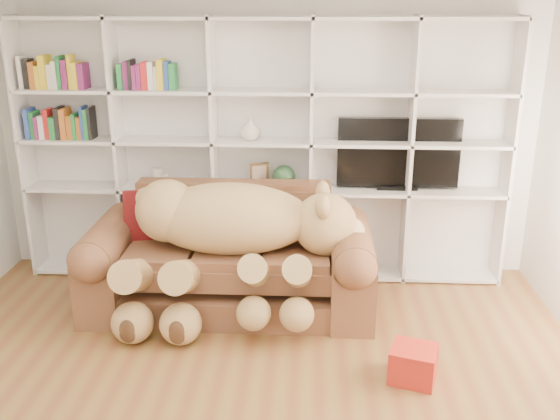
# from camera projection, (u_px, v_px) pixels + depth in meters

# --- Properties ---
(wall_back) EXTENTS (5.00, 0.02, 2.70)m
(wall_back) POSITION_uv_depth(u_px,v_px,m) (264.00, 132.00, 5.80)
(wall_back) COLOR silver
(wall_back) RESTS_ON floor
(bookshelf) EXTENTS (4.43, 0.35, 2.40)m
(bookshelf) POSITION_uv_depth(u_px,v_px,m) (237.00, 139.00, 5.70)
(bookshelf) COLOR silver
(bookshelf) RESTS_ON floor
(sofa) EXTENTS (2.39, 1.03, 1.01)m
(sofa) POSITION_uv_depth(u_px,v_px,m) (230.00, 264.00, 5.32)
(sofa) COLOR brown
(sofa) RESTS_ON floor
(teddy_bear) EXTENTS (1.98, 1.04, 1.15)m
(teddy_bear) POSITION_uv_depth(u_px,v_px,m) (230.00, 235.00, 5.01)
(teddy_bear) COLOR tan
(teddy_bear) RESTS_ON sofa
(throw_pillow) EXTENTS (0.49, 0.33, 0.48)m
(throw_pillow) POSITION_uv_depth(u_px,v_px,m) (152.00, 216.00, 5.39)
(throw_pillow) COLOR #5A0F13
(throw_pillow) RESTS_ON sofa
(gift_box) EXTENTS (0.38, 0.37, 0.25)m
(gift_box) POSITION_uv_depth(u_px,v_px,m) (413.00, 364.00, 4.33)
(gift_box) COLOR red
(gift_box) RESTS_ON floor
(tv) EXTENTS (1.10, 0.18, 0.65)m
(tv) POSITION_uv_depth(u_px,v_px,m) (398.00, 154.00, 5.66)
(tv) COLOR black
(tv) RESTS_ON bookshelf
(picture_frame) EXTENTS (0.17, 0.09, 0.22)m
(picture_frame) POSITION_uv_depth(u_px,v_px,m) (259.00, 175.00, 5.74)
(picture_frame) COLOR #53391C
(picture_frame) RESTS_ON bookshelf
(green_vase) EXTENTS (0.21, 0.21, 0.21)m
(green_vase) POSITION_uv_depth(u_px,v_px,m) (284.00, 177.00, 5.73)
(green_vase) COLOR #2B532F
(green_vase) RESTS_ON bookshelf
(figurine_tall) EXTENTS (0.11, 0.11, 0.18)m
(figurine_tall) POSITION_uv_depth(u_px,v_px,m) (157.00, 177.00, 5.80)
(figurine_tall) COLOR beige
(figurine_tall) RESTS_ON bookshelf
(figurine_short) EXTENTS (0.08, 0.08, 0.12)m
(figurine_short) POSITION_uv_depth(u_px,v_px,m) (164.00, 180.00, 5.80)
(figurine_short) COLOR beige
(figurine_short) RESTS_ON bookshelf
(snow_globe) EXTENTS (0.10, 0.10, 0.10)m
(snow_globe) POSITION_uv_depth(u_px,v_px,m) (193.00, 181.00, 5.79)
(snow_globe) COLOR silver
(snow_globe) RESTS_ON bookshelf
(shelf_vase) EXTENTS (0.19, 0.19, 0.20)m
(shelf_vase) POSITION_uv_depth(u_px,v_px,m) (250.00, 129.00, 5.61)
(shelf_vase) COLOR beige
(shelf_vase) RESTS_ON bookshelf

